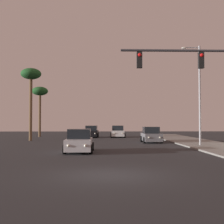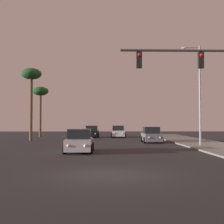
{
  "view_description": "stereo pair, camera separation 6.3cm",
  "coord_description": "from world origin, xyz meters",
  "px_view_note": "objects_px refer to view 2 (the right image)",
  "views": [
    {
      "loc": [
        -0.26,
        -12.96,
        2.19
      ],
      "look_at": [
        0.38,
        10.15,
        2.94
      ],
      "focal_mm": 50.0,
      "sensor_mm": 36.0,
      "label": 1
    },
    {
      "loc": [
        -0.19,
        -12.96,
        2.19
      ],
      "look_at": [
        0.38,
        10.15,
        2.94
      ],
      "focal_mm": 50.0,
      "sensor_mm": 36.0,
      "label": 2
    }
  ],
  "objects_px": {
    "car_black": "(92,132)",
    "car_white": "(118,132)",
    "car_silver": "(79,142)",
    "street_lamp": "(198,90)",
    "palm_tree_far": "(40,93)",
    "car_grey": "(151,135)",
    "palm_tree_mid": "(31,78)",
    "traffic_light_mast": "(209,77)"
  },
  "relations": [
    {
      "from": "traffic_light_mast",
      "to": "palm_tree_mid",
      "type": "xyz_separation_m",
      "value": [
        -14.54,
        19.65,
        2.73
      ]
    },
    {
      "from": "car_grey",
      "to": "palm_tree_far",
      "type": "distance_m",
      "value": 20.76
    },
    {
      "from": "palm_tree_far",
      "to": "car_grey",
      "type": "bearing_deg",
      "value": -42.6
    },
    {
      "from": "street_lamp",
      "to": "palm_tree_far",
      "type": "relative_size",
      "value": 1.2
    },
    {
      "from": "car_black",
      "to": "palm_tree_far",
      "type": "distance_m",
      "value": 10.0
    },
    {
      "from": "palm_tree_mid",
      "to": "palm_tree_far",
      "type": "height_order",
      "value": "palm_tree_mid"
    },
    {
      "from": "car_grey",
      "to": "palm_tree_mid",
      "type": "distance_m",
      "value": 15.67
    },
    {
      "from": "car_grey",
      "to": "palm_tree_mid",
      "type": "height_order",
      "value": "palm_tree_mid"
    },
    {
      "from": "street_lamp",
      "to": "car_white",
      "type": "bearing_deg",
      "value": 110.83
    },
    {
      "from": "car_white",
      "to": "traffic_light_mast",
      "type": "relative_size",
      "value": 0.61
    },
    {
      "from": "car_white",
      "to": "palm_tree_far",
      "type": "xyz_separation_m",
      "value": [
        -11.62,
        1.9,
        5.72
      ]
    },
    {
      "from": "traffic_light_mast",
      "to": "palm_tree_far",
      "type": "distance_m",
      "value": 33.5
    },
    {
      "from": "street_lamp",
      "to": "palm_tree_far",
      "type": "height_order",
      "value": "street_lamp"
    },
    {
      "from": "car_white",
      "to": "street_lamp",
      "type": "relative_size",
      "value": 0.48
    },
    {
      "from": "car_black",
      "to": "traffic_light_mast",
      "type": "height_order",
      "value": "traffic_light_mast"
    },
    {
      "from": "car_black",
      "to": "street_lamp",
      "type": "bearing_deg",
      "value": 123.73
    },
    {
      "from": "street_lamp",
      "to": "palm_tree_far",
      "type": "distance_m",
      "value": 26.35
    },
    {
      "from": "palm_tree_far",
      "to": "car_black",
      "type": "bearing_deg",
      "value": -16.85
    },
    {
      "from": "car_white",
      "to": "street_lamp",
      "type": "distance_m",
      "value": 18.87
    },
    {
      "from": "traffic_light_mast",
      "to": "street_lamp",
      "type": "distance_m",
      "value": 10.92
    },
    {
      "from": "traffic_light_mast",
      "to": "palm_tree_mid",
      "type": "distance_m",
      "value": 24.59
    },
    {
      "from": "car_black",
      "to": "car_silver",
      "type": "relative_size",
      "value": 1.01
    },
    {
      "from": "traffic_light_mast",
      "to": "car_black",
      "type": "bearing_deg",
      "value": 105.68
    },
    {
      "from": "car_silver",
      "to": "street_lamp",
      "type": "distance_m",
      "value": 12.32
    },
    {
      "from": "car_black",
      "to": "car_white",
      "type": "relative_size",
      "value": 1.0
    },
    {
      "from": "traffic_light_mast",
      "to": "street_lamp",
      "type": "height_order",
      "value": "street_lamp"
    },
    {
      "from": "car_black",
      "to": "car_silver",
      "type": "bearing_deg",
      "value": 91.91
    },
    {
      "from": "car_grey",
      "to": "palm_tree_far",
      "type": "relative_size",
      "value": 0.58
    },
    {
      "from": "traffic_light_mast",
      "to": "car_white",
      "type": "bearing_deg",
      "value": 97.97
    },
    {
      "from": "car_grey",
      "to": "car_white",
      "type": "xyz_separation_m",
      "value": [
        -3.07,
        11.61,
        0.0
      ]
    },
    {
      "from": "car_grey",
      "to": "car_silver",
      "type": "relative_size",
      "value": 1.0
    },
    {
      "from": "car_black",
      "to": "palm_tree_far",
      "type": "height_order",
      "value": "palm_tree_far"
    },
    {
      "from": "car_black",
      "to": "palm_tree_far",
      "type": "xyz_separation_m",
      "value": [
        -7.85,
        2.38,
        5.72
      ]
    },
    {
      "from": "car_black",
      "to": "palm_tree_mid",
      "type": "bearing_deg",
      "value": 49.94
    },
    {
      "from": "car_grey",
      "to": "car_white",
      "type": "height_order",
      "value": "same"
    },
    {
      "from": "car_grey",
      "to": "car_silver",
      "type": "bearing_deg",
      "value": 57.48
    },
    {
      "from": "car_silver",
      "to": "car_grey",
      "type": "bearing_deg",
      "value": -123.45
    },
    {
      "from": "car_silver",
      "to": "street_lamp",
      "type": "bearing_deg",
      "value": -154.35
    },
    {
      "from": "car_black",
      "to": "traffic_light_mast",
      "type": "relative_size",
      "value": 0.61
    },
    {
      "from": "car_black",
      "to": "palm_tree_mid",
      "type": "distance_m",
      "value": 12.25
    },
    {
      "from": "traffic_light_mast",
      "to": "palm_tree_mid",
      "type": "relative_size",
      "value": 0.83
    },
    {
      "from": "palm_tree_far",
      "to": "traffic_light_mast",
      "type": "bearing_deg",
      "value": -62.39
    }
  ]
}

